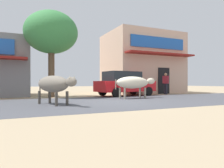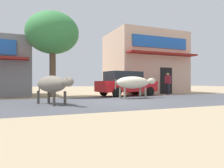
{
  "view_description": "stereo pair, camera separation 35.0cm",
  "coord_description": "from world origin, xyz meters",
  "px_view_note": "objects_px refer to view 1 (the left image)",
  "views": [
    {
      "loc": [
        -4.21,
        -8.82,
        0.9
      ],
      "look_at": [
        0.36,
        1.44,
        0.82
      ],
      "focal_mm": 32.66,
      "sensor_mm": 36.0,
      "label": 1
    },
    {
      "loc": [
        -3.89,
        -8.96,
        0.9
      ],
      "look_at": [
        0.36,
        1.44,
        0.82
      ],
      "focal_mm": 32.66,
      "sensor_mm": 36.0,
      "label": 2
    }
  ],
  "objects_px": {
    "cow_near_brown": "(54,84)",
    "roadside_tree": "(51,33)",
    "pedestrian_by_shop": "(166,82)",
    "parked_hatchback_car": "(125,83)",
    "cow_far_dark": "(134,83)"
  },
  "relations": [
    {
      "from": "cow_near_brown",
      "to": "roadside_tree",
      "type": "bearing_deg",
      "value": 83.72
    },
    {
      "from": "roadside_tree",
      "to": "pedestrian_by_shop",
      "type": "xyz_separation_m",
      "value": [
        8.33,
        -0.56,
        -3.0
      ]
    },
    {
      "from": "cow_near_brown",
      "to": "parked_hatchback_car",
      "type": "bearing_deg",
      "value": 36.0
    },
    {
      "from": "cow_far_dark",
      "to": "cow_near_brown",
      "type": "bearing_deg",
      "value": -161.28
    },
    {
      "from": "roadside_tree",
      "to": "cow_far_dark",
      "type": "height_order",
      "value": "roadside_tree"
    },
    {
      "from": "roadside_tree",
      "to": "parked_hatchback_car",
      "type": "relative_size",
      "value": 1.21
    },
    {
      "from": "parked_hatchback_car",
      "to": "pedestrian_by_shop",
      "type": "relative_size",
      "value": 2.68
    },
    {
      "from": "cow_near_brown",
      "to": "cow_far_dark",
      "type": "relative_size",
      "value": 0.9
    },
    {
      "from": "pedestrian_by_shop",
      "to": "parked_hatchback_car",
      "type": "bearing_deg",
      "value": -177.55
    },
    {
      "from": "cow_near_brown",
      "to": "cow_far_dark",
      "type": "bearing_deg",
      "value": 18.72
    },
    {
      "from": "roadside_tree",
      "to": "cow_far_dark",
      "type": "bearing_deg",
      "value": -35.25
    },
    {
      "from": "cow_far_dark",
      "to": "parked_hatchback_car",
      "type": "bearing_deg",
      "value": 75.35
    },
    {
      "from": "cow_far_dark",
      "to": "pedestrian_by_shop",
      "type": "xyz_separation_m",
      "value": [
        4.18,
        2.38,
        0.06
      ]
    },
    {
      "from": "parked_hatchback_car",
      "to": "cow_far_dark",
      "type": "distance_m",
      "value": 2.3
    },
    {
      "from": "parked_hatchback_car",
      "to": "cow_far_dark",
      "type": "relative_size",
      "value": 1.6
    }
  ]
}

